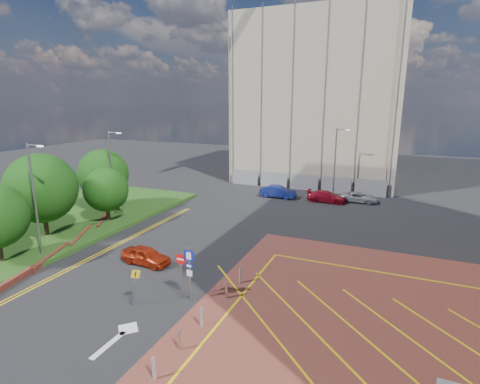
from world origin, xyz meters
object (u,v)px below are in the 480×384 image
Objects in this scene: car_red_left at (146,256)px; sign_cluster at (186,268)px; tree_b at (41,188)px; tree_d at (103,174)px; lamp_left_near at (35,195)px; car_red_back at (326,197)px; warning_sign at (135,283)px; lamp_back at (336,160)px; tree_c at (106,190)px; lamp_left_far at (112,169)px; car_blue_back at (278,192)px; car_silver_back at (359,197)px.

sign_cluster is at bearing -116.94° from car_red_left.
tree_b reaches higher than tree_d.
lamp_left_near reaches higher than car_red_back.
sign_cluster reaches higher than warning_sign.
lamp_back is 25.84m from car_red_left.
tree_c is at bearing 97.69° from lamp_left_near.
car_blue_back is at bearing 46.37° from lamp_left_far.
tree_c is 1.35× the size of car_red_left.
car_red_left is at bearing 159.36° from car_red_back.
car_red_left is at bearing -39.75° from lamp_left_far.
warning_sign is (10.49, -2.78, -3.23)m from lamp_left_near.
car_blue_back is (-2.17, 24.17, -1.26)m from sign_cluster.
sign_cluster is 1.42× the size of warning_sign.
car_blue_back is at bearing 55.95° from tree_b.
tree_b reaches higher than warning_sign.
lamp_left_near is at bearing 142.87° from car_silver_back.
car_red_left is 0.85× the size of car_red_back.
tree_c reaches higher than car_red_left.
lamp_left_far is (-2.00, 10.00, 0.00)m from lamp_left_near.
tree_b is at bearing 147.15° from car_blue_back.
tree_d is at bearing 144.42° from sign_cluster.
tree_b is 0.84× the size of lamp_left_far.
lamp_left_near is 13.04m from sign_cluster.
lamp_left_far is at bearing -25.68° from tree_d.
lamp_left_near reaches higher than warning_sign.
tree_d is 27.47m from car_silver_back.
lamp_back is 2.01× the size of car_silver_back.
tree_b is at bearing 156.94° from warning_sign.
tree_d reaches higher than warning_sign.
tree_d reaches higher than tree_c.
car_red_left is (-5.14, 3.05, -1.33)m from sign_cluster.
tree_d is 2.70× the size of warning_sign.
warning_sign is 26.75m from car_red_back.
lamp_back is at bearing 78.20° from warning_sign.
car_blue_back reaches higher than car_red_left.
car_red_left is 22.98m from car_red_back.
car_blue_back reaches higher than car_silver_back.
car_red_back is 3.63m from car_silver_back.
car_red_left is at bearing 173.20° from car_blue_back.
lamp_back is at bearing 82.03° from sign_cluster.
tree_d is at bearing 135.00° from tree_c.
warning_sign is at bearing -43.40° from tree_d.
lamp_left_far is at bearing 143.18° from sign_cluster.
lamp_left_far reaches higher than sign_cluster.
car_red_left is at bearing 153.41° from car_silver_back.
car_red_back is (19.20, 20.36, -3.61)m from tree_b.
lamp_left_near reaches higher than sign_cluster.
car_blue_back is at bearing 65.52° from lamp_left_near.
lamp_left_far is at bearing 54.00° from car_red_left.
lamp_left_far is 22.88m from car_red_back.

